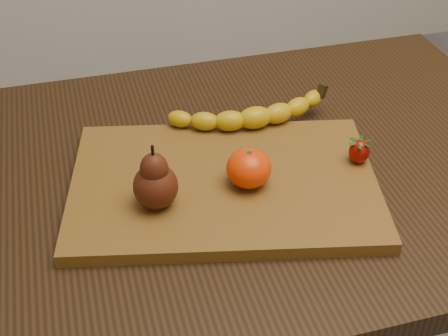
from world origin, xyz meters
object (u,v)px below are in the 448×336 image
object	(u,v)px
cutting_board	(224,184)
mandarin	(249,168)
table	(249,210)
pear	(155,176)

from	to	relation	value
cutting_board	mandarin	size ratio (longest dim) A/B	6.84
cutting_board	mandarin	world-z (taller)	mandarin
table	cutting_board	world-z (taller)	cutting_board
cutting_board	pear	world-z (taller)	pear
cutting_board	pear	xyz separation A→B (m)	(-0.11, -0.03, 0.06)
table	cutting_board	xyz separation A→B (m)	(-0.06, -0.05, 0.11)
table	pear	size ratio (longest dim) A/B	10.21
pear	mandarin	distance (m)	0.14
table	pear	world-z (taller)	pear
cutting_board	pear	distance (m)	0.12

